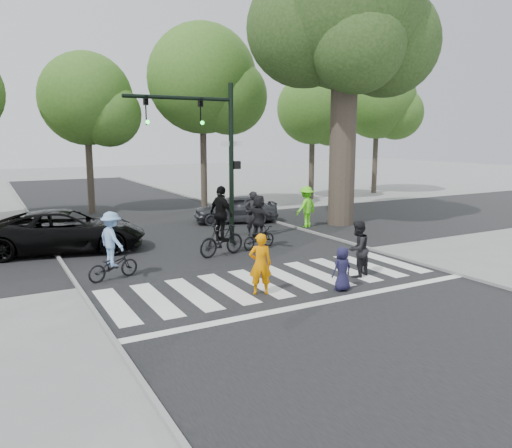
# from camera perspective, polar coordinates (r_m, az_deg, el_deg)

# --- Properties ---
(ground) EXTENTS (120.00, 120.00, 0.00)m
(ground) POSITION_cam_1_polar(r_m,az_deg,el_deg) (13.53, 4.32, -7.55)
(ground) COLOR gray
(ground) RESTS_ON ground
(road_stem) EXTENTS (10.00, 70.00, 0.01)m
(road_stem) POSITION_cam_1_polar(r_m,az_deg,el_deg) (17.77, -4.53, -3.27)
(road_stem) COLOR black
(road_stem) RESTS_ON ground
(road_cross) EXTENTS (70.00, 10.00, 0.01)m
(road_cross) POSITION_cam_1_polar(r_m,az_deg,el_deg) (20.48, -8.00, -1.56)
(road_cross) COLOR black
(road_cross) RESTS_ON ground
(curb_left) EXTENTS (0.10, 70.00, 0.10)m
(curb_left) POSITION_cam_1_polar(r_m,az_deg,el_deg) (16.41, -20.87, -4.86)
(curb_left) COLOR gray
(curb_left) RESTS_ON ground
(curb_right) EXTENTS (0.10, 70.00, 0.10)m
(curb_right) POSITION_cam_1_polar(r_m,az_deg,el_deg) (20.31, 8.56, -1.55)
(curb_right) COLOR gray
(curb_right) RESTS_ON ground
(crosswalk) EXTENTS (10.00, 3.85, 0.01)m
(crosswalk) POSITION_cam_1_polar(r_m,az_deg,el_deg) (14.06, 2.83, -6.82)
(crosswalk) COLOR silver
(crosswalk) RESTS_ON ground
(traffic_signal) EXTENTS (4.45, 0.29, 6.00)m
(traffic_signal) POSITION_cam_1_polar(r_m,az_deg,el_deg) (18.54, -5.24, 9.42)
(traffic_signal) COLOR black
(traffic_signal) RESTS_ON ground
(eucalyptus) EXTENTS (8.30, 7.20, 13.00)m
(eucalyptus) POSITION_cam_1_polar(r_m,az_deg,el_deg) (24.07, 10.08, 21.85)
(eucalyptus) COLOR brown
(eucalyptus) RESTS_ON ground
(bg_tree_2) EXTENTS (5.04, 4.80, 8.40)m
(bg_tree_2) POSITION_cam_1_polar(r_m,az_deg,el_deg) (27.97, -18.28, 13.00)
(bg_tree_2) COLOR brown
(bg_tree_2) RESTS_ON ground
(bg_tree_3) EXTENTS (6.30, 6.00, 10.20)m
(bg_tree_3) POSITION_cam_1_polar(r_m,az_deg,el_deg) (28.58, -5.39, 15.70)
(bg_tree_3) COLOR brown
(bg_tree_3) RESTS_ON ground
(bg_tree_4) EXTENTS (4.83, 4.60, 8.15)m
(bg_tree_4) POSITION_cam_1_polar(r_m,az_deg,el_deg) (33.16, 7.00, 12.61)
(bg_tree_4) COLOR brown
(bg_tree_4) RESTS_ON ground
(bg_tree_5) EXTENTS (5.67, 5.40, 9.30)m
(bg_tree_5) POSITION_cam_1_polar(r_m,az_deg,el_deg) (37.46, 14.23, 13.19)
(bg_tree_5) COLOR brown
(bg_tree_5) RESTS_ON ground
(pedestrian_woman) EXTENTS (0.70, 0.59, 1.62)m
(pedestrian_woman) POSITION_cam_1_polar(r_m,az_deg,el_deg) (12.93, 0.50, -4.60)
(pedestrian_woman) COLOR orange
(pedestrian_woman) RESTS_ON ground
(pedestrian_child) EXTENTS (0.59, 0.39, 1.20)m
(pedestrian_child) POSITION_cam_1_polar(r_m,az_deg,el_deg) (13.48, 9.83, -5.08)
(pedestrian_child) COLOR #1C1A39
(pedestrian_child) RESTS_ON ground
(pedestrian_adult) EXTENTS (0.97, 0.85, 1.66)m
(pedestrian_adult) POSITION_cam_1_polar(r_m,az_deg,el_deg) (14.86, 11.54, -2.81)
(pedestrian_adult) COLOR black
(pedestrian_adult) RESTS_ON ground
(cyclist_left) EXTENTS (1.65, 1.14, 1.98)m
(cyclist_left) POSITION_cam_1_polar(r_m,az_deg,el_deg) (14.84, -16.10, -2.92)
(cyclist_left) COLOR black
(cyclist_left) RESTS_ON ground
(cyclist_mid) EXTENTS (1.93, 1.20, 2.42)m
(cyclist_mid) POSITION_cam_1_polar(r_m,az_deg,el_deg) (17.11, -3.97, -0.39)
(cyclist_mid) COLOR black
(cyclist_mid) RESTS_ON ground
(cyclist_right) EXTENTS (1.66, 1.53, 1.98)m
(cyclist_right) POSITION_cam_1_polar(r_m,az_deg,el_deg) (18.19, 0.34, -0.10)
(cyclist_right) COLOR black
(cyclist_right) RESTS_ON ground
(car_suv) EXTENTS (5.88, 3.65, 1.52)m
(car_suv) POSITION_cam_1_polar(r_m,az_deg,el_deg) (18.97, -20.88, -0.73)
(car_suv) COLOR black
(car_suv) RESTS_ON ground
(car_grey) EXTENTS (4.23, 2.69, 1.34)m
(car_grey) POSITION_cam_1_polar(r_m,az_deg,el_deg) (23.77, -2.34, 1.75)
(car_grey) COLOR #35373C
(car_grey) RESTS_ON ground
(bystander_hivis) EXTENTS (1.35, 1.01, 1.86)m
(bystander_hivis) POSITION_cam_1_polar(r_m,az_deg,el_deg) (22.65, 5.75, 1.97)
(bystander_hivis) COLOR #68FF22
(bystander_hivis) RESTS_ON ground
(bystander_dark) EXTENTS (0.75, 0.56, 1.86)m
(bystander_dark) POSITION_cam_1_polar(r_m,az_deg,el_deg) (20.56, -0.41, 1.19)
(bystander_dark) COLOR black
(bystander_dark) RESTS_ON ground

